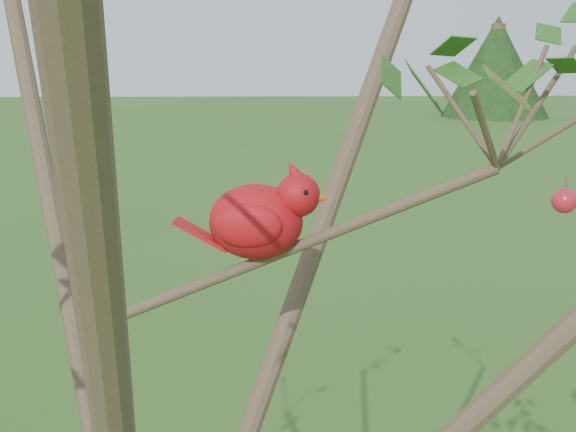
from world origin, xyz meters
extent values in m
sphere|color=red|center=(0.67, 0.08, 2.14)|extent=(0.04, 0.04, 0.04)
ellipsoid|color=red|center=(0.19, 0.08, 2.11)|extent=(0.16, 0.13, 0.12)
sphere|color=red|center=(0.25, 0.07, 2.16)|extent=(0.08, 0.08, 0.07)
cone|color=red|center=(0.25, 0.07, 2.19)|extent=(0.05, 0.04, 0.05)
cone|color=#D85914|center=(0.29, 0.07, 2.15)|extent=(0.03, 0.03, 0.02)
ellipsoid|color=black|center=(0.27, 0.07, 2.15)|extent=(0.02, 0.04, 0.03)
cube|color=red|center=(0.10, 0.09, 2.09)|extent=(0.09, 0.05, 0.05)
ellipsoid|color=red|center=(0.19, 0.13, 2.12)|extent=(0.11, 0.05, 0.07)
ellipsoid|color=red|center=(0.18, 0.04, 2.12)|extent=(0.11, 0.05, 0.07)
cylinder|color=#413023|center=(8.63, 27.13, 1.62)|extent=(0.49, 0.49, 3.24)
cone|color=black|center=(8.63, 27.13, 1.75)|extent=(3.78, 3.78, 3.51)
camera|label=1|loc=(0.19, -1.13, 2.38)|focal=50.00mm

